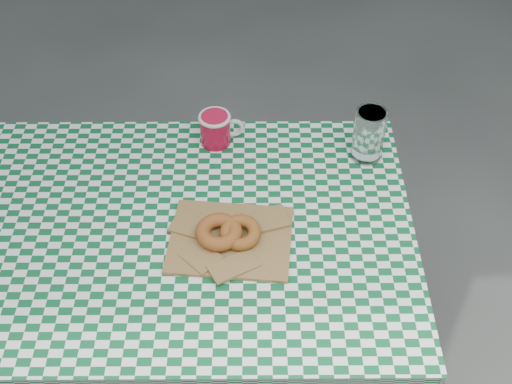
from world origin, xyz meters
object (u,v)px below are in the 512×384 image
(paper_bag, at_px, (230,239))
(drinking_glass, at_px, (369,135))
(coffee_mug, at_px, (215,129))
(table, at_px, (181,324))

(paper_bag, height_order, drinking_glass, drinking_glass)
(coffee_mug, relative_size, drinking_glass, 1.10)
(table, distance_m, paper_bag, 0.41)
(drinking_glass, bearing_deg, table, -156.67)
(table, bearing_deg, drinking_glass, 26.73)
(coffee_mug, bearing_deg, paper_bag, -89.06)
(table, relative_size, paper_bag, 4.10)
(table, relative_size, coffee_mug, 7.21)
(coffee_mug, bearing_deg, drinking_glass, -14.89)
(table, distance_m, coffee_mug, 0.52)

